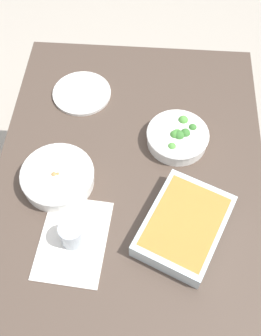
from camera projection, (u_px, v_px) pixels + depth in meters
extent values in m
plane|color=#B2A899|center=(130.00, 250.00, 2.01)|extent=(6.00, 6.00, 0.00)
cube|color=#4C3D33|center=(130.00, 171.00, 1.41)|extent=(1.20, 0.90, 0.04)
cylinder|color=#4C3D33|center=(219.00, 123.00, 1.99)|extent=(0.06, 0.06, 0.70)
cylinder|color=#4C3D33|center=(59.00, 114.00, 2.02)|extent=(0.06, 0.06, 0.70)
cube|color=silver|center=(73.00, 240.00, 1.25)|extent=(0.29, 0.22, 0.00)
cylinder|color=white|center=(58.00, 177.00, 1.34)|extent=(0.23, 0.23, 0.05)
torus|color=white|center=(57.00, 174.00, 1.32)|extent=(0.24, 0.24, 0.01)
cylinder|color=#B2844C|center=(58.00, 177.00, 1.33)|extent=(0.19, 0.19, 0.03)
sphere|color=#B2844C|center=(54.00, 175.00, 1.32)|extent=(0.02, 0.02, 0.02)
sphere|color=silver|center=(59.00, 158.00, 1.35)|extent=(0.02, 0.02, 0.02)
sphere|color=#B2844C|center=(58.00, 174.00, 1.32)|extent=(0.02, 0.02, 0.02)
sphere|color=silver|center=(57.00, 170.00, 1.33)|extent=(0.02, 0.02, 0.02)
sphere|color=#C66633|center=(61.00, 171.00, 1.33)|extent=(0.01, 0.01, 0.01)
sphere|color=#B2844C|center=(58.00, 175.00, 1.32)|extent=(0.02, 0.02, 0.02)
cylinder|color=white|center=(177.00, 138.00, 1.43)|extent=(0.21, 0.21, 0.05)
torus|color=white|center=(178.00, 134.00, 1.41)|extent=(0.22, 0.22, 0.01)
cylinder|color=#8CB272|center=(177.00, 137.00, 1.43)|extent=(0.17, 0.17, 0.02)
sphere|color=#478C38|center=(177.00, 133.00, 1.41)|extent=(0.03, 0.03, 0.03)
sphere|color=#3D7A33|center=(179.00, 136.00, 1.40)|extent=(0.04, 0.04, 0.04)
sphere|color=#569E42|center=(178.00, 133.00, 1.41)|extent=(0.03, 0.03, 0.03)
sphere|color=#3D7A33|center=(193.00, 128.00, 1.42)|extent=(0.03, 0.03, 0.03)
sphere|color=#478C38|center=(175.00, 135.00, 1.41)|extent=(0.03, 0.03, 0.03)
sphere|color=#3D7A33|center=(185.00, 133.00, 1.41)|extent=(0.04, 0.04, 0.04)
sphere|color=#569E42|center=(172.00, 147.00, 1.38)|extent=(0.03, 0.03, 0.03)
sphere|color=#569E42|center=(183.00, 120.00, 1.44)|extent=(0.04, 0.04, 0.04)
cube|color=silver|center=(184.00, 226.00, 1.24)|extent=(0.36, 0.32, 0.06)
cube|color=gold|center=(185.00, 224.00, 1.23)|extent=(0.32, 0.28, 0.04)
cylinder|color=#B2BCC6|center=(72.00, 234.00, 1.21)|extent=(0.07, 0.07, 0.08)
cylinder|color=black|center=(72.00, 236.00, 1.22)|extent=(0.06, 0.06, 0.05)
cylinder|color=silver|center=(82.00, 93.00, 1.57)|extent=(0.22, 0.22, 0.01)
cube|color=silver|center=(76.00, 212.00, 1.30)|extent=(0.12, 0.09, 0.01)
ellipsoid|color=silver|center=(65.00, 191.00, 1.33)|extent=(0.05, 0.04, 0.01)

